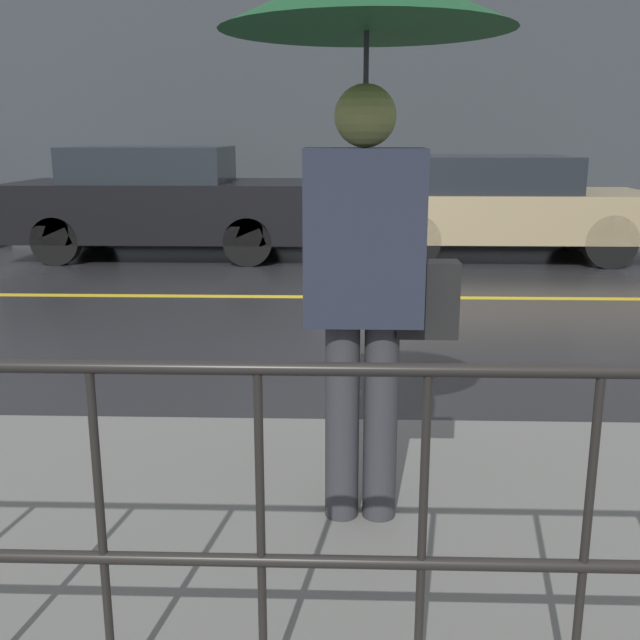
% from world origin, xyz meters
% --- Properties ---
extents(ground_plane, '(80.00, 80.00, 0.00)m').
position_xyz_m(ground_plane, '(0.00, 0.00, 0.00)').
color(ground_plane, '#262628').
extents(sidewalk_near, '(28.00, 2.41, 0.11)m').
position_xyz_m(sidewalk_near, '(0.00, -4.94, 0.05)').
color(sidewalk_near, slate).
rests_on(sidewalk_near, ground_plane).
extents(sidewalk_far, '(28.00, 1.78, 0.11)m').
position_xyz_m(sidewalk_far, '(0.00, 4.63, 0.05)').
color(sidewalk_far, slate).
rests_on(sidewalk_far, ground_plane).
extents(lane_marking, '(25.20, 0.12, 0.01)m').
position_xyz_m(lane_marking, '(0.00, 0.00, 0.00)').
color(lane_marking, gold).
rests_on(lane_marking, ground_plane).
extents(building_storefront, '(28.00, 0.30, 5.01)m').
position_xyz_m(building_storefront, '(0.00, 5.67, 2.50)').
color(building_storefront, '#383D42').
rests_on(building_storefront, ground_plane).
extents(railing_foreground, '(12.00, 0.04, 1.00)m').
position_xyz_m(railing_foreground, '(-0.00, -5.90, 0.75)').
color(railing_foreground, black).
rests_on(railing_foreground, sidewalk_near).
extents(pedestrian, '(1.07, 1.07, 2.16)m').
position_xyz_m(pedestrian, '(0.08, -4.82, 1.81)').
color(pedestrian, '#333338').
rests_on(pedestrian, sidewalk_near).
extents(car_black, '(4.05, 1.80, 1.50)m').
position_xyz_m(car_black, '(-2.53, 2.71, 0.77)').
color(car_black, black).
rests_on(car_black, ground_plane).
extents(car_tan, '(4.01, 1.83, 1.38)m').
position_xyz_m(car_tan, '(2.11, 2.71, 0.72)').
color(car_tan, tan).
rests_on(car_tan, ground_plane).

